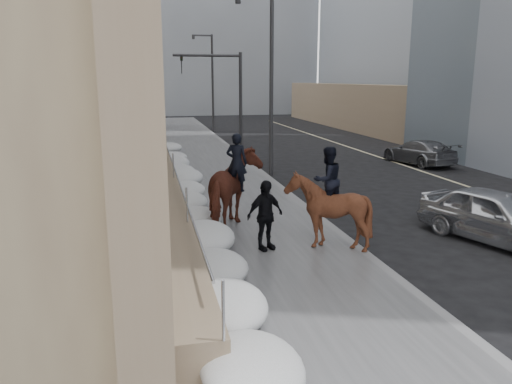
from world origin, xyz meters
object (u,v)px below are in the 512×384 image
(car_silver, at_px, (497,216))
(mounted_horse_left, at_px, (234,188))
(pedestrian, at_px, (265,215))
(car_grey, at_px, (419,152))
(mounted_horse_right, at_px, (327,206))

(car_silver, bearing_deg, mounted_horse_left, 140.52)
(pedestrian, distance_m, car_silver, 6.51)
(pedestrian, bearing_deg, car_grey, 24.61)
(car_silver, bearing_deg, mounted_horse_right, 157.76)
(mounted_horse_right, xyz_separation_m, car_grey, (9.65, 12.06, -0.57))
(car_silver, xyz_separation_m, car_grey, (4.78, 12.34, -0.09))
(mounted_horse_right, bearing_deg, mounted_horse_left, -68.02)
(pedestrian, relative_size, car_silver, 0.41)
(mounted_horse_left, distance_m, mounted_horse_right, 3.08)
(mounted_horse_right, xyz_separation_m, car_silver, (4.87, -0.29, -0.48))
(pedestrian, xyz_separation_m, car_grey, (11.26, 11.87, -0.38))
(mounted_horse_right, distance_m, pedestrian, 1.64)
(mounted_horse_right, relative_size, pedestrian, 1.45)
(mounted_horse_right, height_order, car_grey, mounted_horse_right)
(mounted_horse_left, xyz_separation_m, mounted_horse_right, (2.04, -2.31, -0.08))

